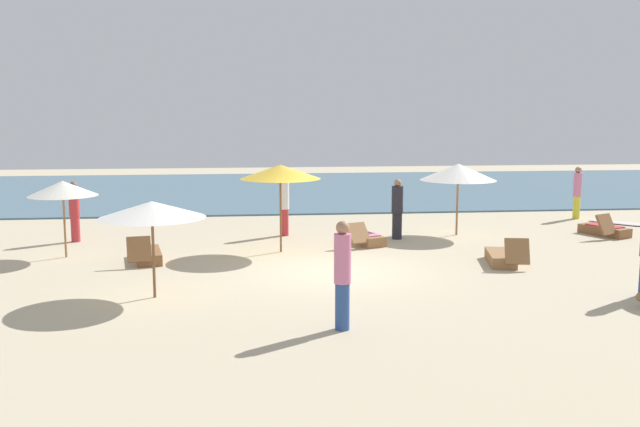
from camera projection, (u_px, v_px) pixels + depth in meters
name	position (u px, v px, depth m)	size (l,w,h in m)	color
ground_plane	(334.00, 272.00, 16.82)	(60.00, 60.00, 0.00)	#BCAD8E
ocean_water	(288.00, 189.00, 33.53)	(48.00, 16.00, 0.06)	#476B7F
umbrella_0	(152.00, 210.00, 14.27)	(2.16, 2.16, 1.98)	brown
umbrella_2	(458.00, 172.00, 21.40)	(2.29, 2.29, 2.17)	olive
umbrella_3	(280.00, 172.00, 18.82)	(2.14, 2.14, 2.35)	brown
umbrella_4	(63.00, 188.00, 18.17)	(1.75, 1.75, 1.99)	olive
lounger_0	(363.00, 238.00, 20.20)	(1.17, 1.78, 0.69)	olive
lounger_1	(502.00, 257.00, 17.60)	(0.91, 1.72, 0.75)	olive
lounger_2	(604.00, 230.00, 21.54)	(1.23, 1.73, 0.74)	brown
lounger_3	(147.00, 255.00, 17.88)	(0.87, 1.71, 0.74)	brown
person_1	(342.00, 274.00, 12.28)	(0.40, 0.40, 1.92)	#2D4C8C
person_2	(75.00, 211.00, 20.45)	(0.42, 0.42, 1.75)	#BF3338
person_3	(397.00, 209.00, 20.88)	(0.39, 0.39, 1.78)	#26262D
person_4	(577.00, 192.00, 24.75)	(0.33, 0.33, 1.82)	yellow
person_5	(284.00, 204.00, 21.43)	(0.40, 0.40, 1.88)	#BF3338
surfboard	(624.00, 223.00, 23.62)	(2.01, 2.01, 0.07)	silver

